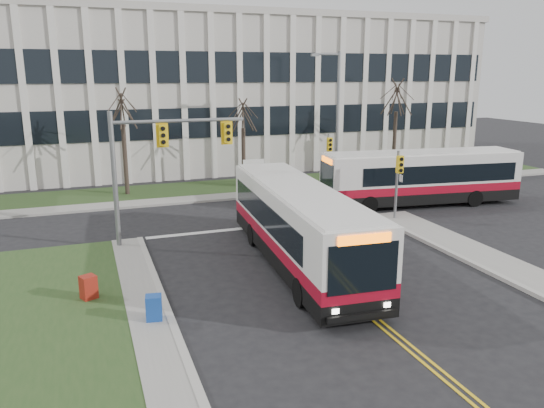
{
  "coord_description": "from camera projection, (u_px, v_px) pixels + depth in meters",
  "views": [
    {
      "loc": [
        -8.52,
        -16.95,
        7.83
      ],
      "look_at": [
        -0.61,
        5.08,
        2.0
      ],
      "focal_mm": 35.0,
      "sensor_mm": 36.0,
      "label": 1
    }
  ],
  "objects": [
    {
      "name": "newspaper_box_blue",
      "position": [
        154.0,
        310.0,
        16.89
      ],
      "size": [
        0.56,
        0.52,
        0.95
      ],
      "primitive_type": "cube",
      "rotation": [
        0.0,
        0.0,
        -0.16
      ],
      "color": "navy",
      "rests_on": "ground"
    },
    {
      "name": "signal_pole_near",
      "position": [
        398.0,
        175.0,
        28.22
      ],
      "size": [
        0.34,
        0.39,
        3.8
      ],
      "color": "slate",
      "rests_on": "ground"
    },
    {
      "name": "newspaper_box_red",
      "position": [
        89.0,
        289.0,
        18.52
      ],
      "size": [
        0.64,
        0.62,
        0.95
      ],
      "primitive_type": "cube",
      "rotation": [
        0.0,
        0.0,
        0.44
      ],
      "color": "maroon",
      "rests_on": "ground"
    },
    {
      "name": "bus_cross",
      "position": [
        421.0,
        179.0,
        31.9
      ],
      "size": [
        12.15,
        3.95,
        3.18
      ],
      "primitive_type": null,
      "rotation": [
        0.0,
        0.0,
        -1.69
      ],
      "color": "silver",
      "rests_on": "ground"
    },
    {
      "name": "directory_sign",
      "position": [
        254.0,
        171.0,
        36.68
      ],
      "size": [
        1.5,
        0.12,
        2.0
      ],
      "color": "slate",
      "rests_on": "ground"
    },
    {
      "name": "tree_right",
      "position": [
        397.0,
        99.0,
        39.77
      ],
      "size": [
        1.8,
        1.8,
        8.25
      ],
      "color": "#42352B",
      "rests_on": "ground"
    },
    {
      "name": "office_building",
      "position": [
        237.0,
        93.0,
        47.75
      ],
      "size": [
        40.0,
        16.0,
        12.0
      ],
      "primitive_type": "cube",
      "color": "#BCB7AE",
      "rests_on": "ground"
    },
    {
      "name": "mast_arm_signal",
      "position": [
        152.0,
        154.0,
        23.83
      ],
      "size": [
        6.11,
        0.38,
        6.2
      ],
      "color": "slate",
      "rests_on": "ground"
    },
    {
      "name": "signal_pole_far",
      "position": [
        329.0,
        153.0,
        35.98
      ],
      "size": [
        0.34,
        0.39,
        3.8
      ],
      "color": "slate",
      "rests_on": "ground"
    },
    {
      "name": "tree_left",
      "position": [
        122.0,
        110.0,
        33.3
      ],
      "size": [
        1.8,
        1.8,
        7.7
      ],
      "color": "#42352B",
      "rests_on": "ground"
    },
    {
      "name": "streetlight",
      "position": [
        336.0,
        112.0,
        36.34
      ],
      "size": [
        2.15,
        0.25,
        9.2
      ],
      "color": "slate",
      "rests_on": "ground"
    },
    {
      "name": "building_lawn",
      "position": [
        285.0,
        183.0,
        38.23
      ],
      "size": [
        44.0,
        5.0,
        0.12
      ],
      "primitive_type": "cube",
      "color": "#29451D",
      "rests_on": "ground"
    },
    {
      "name": "ground",
      "position": [
        332.0,
        284.0,
        20.16
      ],
      "size": [
        120.0,
        120.0,
        0.0
      ],
      "primitive_type": "plane",
      "color": "black",
      "rests_on": "ground"
    },
    {
      "name": "tree_mid",
      "position": [
        243.0,
        117.0,
        36.26
      ],
      "size": [
        1.8,
        1.8,
        6.82
      ],
      "color": "#42352B",
      "rests_on": "ground"
    },
    {
      "name": "sidewalk_west",
      "position": [
        168.0,
        391.0,
        13.28
      ],
      "size": [
        1.2,
        26.0,
        0.14
      ],
      "primitive_type": "cube",
      "color": "#9E9B93",
      "rests_on": "ground"
    },
    {
      "name": "bus_main",
      "position": [
        299.0,
        227.0,
        21.78
      ],
      "size": [
        3.49,
        12.35,
        3.25
      ],
      "primitive_type": null,
      "rotation": [
        0.0,
        0.0,
        -0.07
      ],
      "color": "silver",
      "rests_on": "ground"
    },
    {
      "name": "sidewalk_cross",
      "position": [
        299.0,
        191.0,
        35.67
      ],
      "size": [
        44.0,
        1.6,
        0.14
      ],
      "primitive_type": "cube",
      "color": "#9E9B93",
      "rests_on": "ground"
    }
  ]
}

